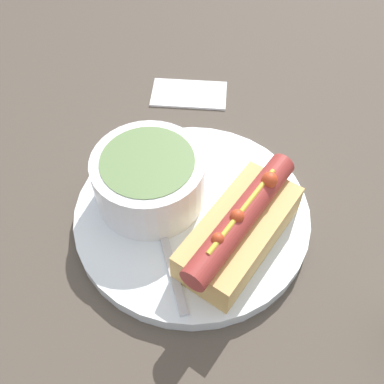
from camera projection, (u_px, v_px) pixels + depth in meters
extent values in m
plane|color=#4C4238|center=(192.00, 219.00, 0.51)|extent=(4.00, 4.00, 0.00)
cylinder|color=white|center=(192.00, 215.00, 0.50)|extent=(0.26, 0.26, 0.02)
cube|color=#DBAD60|center=(239.00, 232.00, 0.45)|extent=(0.16, 0.11, 0.04)
cylinder|color=#9E332D|center=(242.00, 217.00, 0.43)|extent=(0.17, 0.08, 0.03)
sphere|color=#C63F1E|center=(269.00, 180.00, 0.44)|extent=(0.02, 0.02, 0.02)
sphere|color=#C63F1E|center=(218.00, 239.00, 0.40)|extent=(0.01, 0.01, 0.01)
sphere|color=#C63F1E|center=(237.00, 216.00, 0.42)|extent=(0.01, 0.01, 0.01)
cylinder|color=gold|center=(243.00, 210.00, 0.42)|extent=(0.11, 0.05, 0.01)
cylinder|color=white|center=(149.00, 179.00, 0.48)|extent=(0.12, 0.12, 0.06)
cylinder|color=#66844C|center=(148.00, 166.00, 0.47)|extent=(0.10, 0.10, 0.02)
cube|color=#B7B7BC|center=(170.00, 262.00, 0.45)|extent=(0.05, 0.11, 0.00)
ellipsoid|color=#B7B7BC|center=(154.00, 199.00, 0.50)|extent=(0.04, 0.05, 0.01)
cube|color=white|center=(189.00, 93.00, 0.64)|extent=(0.12, 0.11, 0.01)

